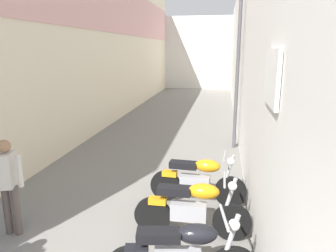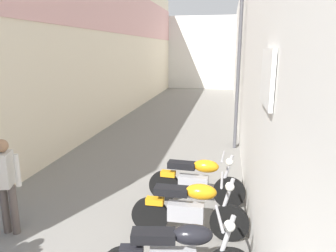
{
  "view_description": "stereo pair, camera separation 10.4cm",
  "coord_description": "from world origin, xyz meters",
  "px_view_note": "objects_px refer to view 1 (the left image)",
  "views": [
    {
      "loc": [
        1.88,
        -0.59,
        2.9
      ],
      "look_at": [
        0.53,
        7.27,
        0.97
      ],
      "focal_mm": 34.01,
      "sensor_mm": 36.0,
      "label": 1
    },
    {
      "loc": [
        1.98,
        -0.56,
        2.9
      ],
      "look_at": [
        0.53,
        7.27,
        0.97
      ],
      "focal_mm": 34.01,
      "sensor_mm": 36.0,
      "label": 2
    }
  ],
  "objects_px": {
    "pedestrian_mid_alley": "(8,180)",
    "street_lamp": "(235,57)",
    "motorcycle_third": "(192,207)",
    "motorcycle_fourth": "(198,179)"
  },
  "relations": [
    {
      "from": "pedestrian_mid_alley",
      "to": "street_lamp",
      "type": "distance_m",
      "value": 6.61
    },
    {
      "from": "motorcycle_third",
      "to": "pedestrian_mid_alley",
      "type": "bearing_deg",
      "value": -171.68
    },
    {
      "from": "motorcycle_fourth",
      "to": "pedestrian_mid_alley",
      "type": "height_order",
      "value": "pedestrian_mid_alley"
    },
    {
      "from": "motorcycle_fourth",
      "to": "street_lamp",
      "type": "height_order",
      "value": "street_lamp"
    },
    {
      "from": "motorcycle_third",
      "to": "pedestrian_mid_alley",
      "type": "relative_size",
      "value": 1.18
    },
    {
      "from": "street_lamp",
      "to": "motorcycle_fourth",
      "type": "bearing_deg",
      "value": -100.5
    },
    {
      "from": "motorcycle_fourth",
      "to": "pedestrian_mid_alley",
      "type": "distance_m",
      "value": 3.25
    },
    {
      "from": "motorcycle_fourth",
      "to": "street_lamp",
      "type": "bearing_deg",
      "value": 79.5
    },
    {
      "from": "motorcycle_fourth",
      "to": "motorcycle_third",
      "type": "bearing_deg",
      "value": -90.0
    },
    {
      "from": "pedestrian_mid_alley",
      "to": "street_lamp",
      "type": "relative_size",
      "value": 0.34
    }
  ]
}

